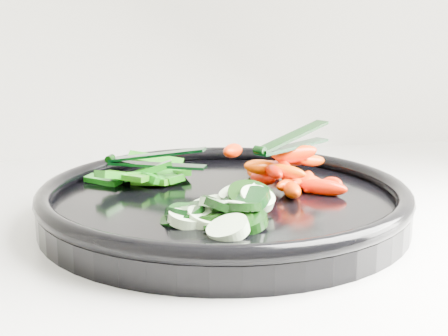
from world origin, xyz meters
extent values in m
cylinder|color=black|center=(-0.43, 1.66, 0.94)|extent=(0.45, 0.45, 0.02)
torus|color=black|center=(-0.43, 1.66, 0.96)|extent=(0.46, 0.46, 0.02)
cylinder|color=black|center=(-0.45, 1.57, 0.96)|extent=(0.05, 0.05, 0.03)
cylinder|color=beige|center=(-0.45, 1.55, 0.96)|extent=(0.05, 0.05, 0.02)
cylinder|color=black|center=(-0.48, 1.60, 0.96)|extent=(0.05, 0.05, 0.02)
cylinder|color=#D4EDBD|center=(-0.47, 1.61, 0.96)|extent=(0.04, 0.03, 0.02)
cylinder|color=black|center=(-0.48, 1.59, 0.96)|extent=(0.04, 0.05, 0.02)
cylinder|color=beige|center=(-0.46, 1.58, 0.96)|extent=(0.05, 0.05, 0.02)
cylinder|color=black|center=(-0.43, 1.57, 0.96)|extent=(0.06, 0.06, 0.02)
cylinder|color=#D4F1C0|center=(-0.44, 1.58, 0.96)|extent=(0.04, 0.04, 0.02)
cylinder|color=black|center=(-0.45, 1.61, 0.96)|extent=(0.05, 0.05, 0.02)
cylinder|color=#D6EEBE|center=(-0.45, 1.63, 0.96)|extent=(0.04, 0.04, 0.02)
cylinder|color=black|center=(-0.46, 1.59, 0.96)|extent=(0.07, 0.07, 0.02)
cylinder|color=#D4EEBE|center=(-0.47, 1.59, 0.96)|extent=(0.04, 0.04, 0.01)
cylinder|color=black|center=(-0.47, 1.60, 0.96)|extent=(0.06, 0.06, 0.02)
cylinder|color=beige|center=(-0.48, 1.59, 0.96)|extent=(0.05, 0.05, 0.02)
cylinder|color=black|center=(-0.48, 1.60, 0.96)|extent=(0.05, 0.05, 0.03)
cylinder|color=beige|center=(-0.47, 1.59, 0.96)|extent=(0.04, 0.04, 0.02)
cylinder|color=black|center=(-0.43, 1.60, 0.97)|extent=(0.05, 0.05, 0.03)
cylinder|color=#E2F7C5|center=(-0.42, 1.61, 0.97)|extent=(0.05, 0.05, 0.02)
cylinder|color=black|center=(-0.45, 1.59, 0.97)|extent=(0.04, 0.04, 0.03)
cylinder|color=beige|center=(-0.45, 1.59, 0.97)|extent=(0.04, 0.04, 0.02)
cylinder|color=black|center=(-0.42, 1.61, 0.97)|extent=(0.06, 0.06, 0.03)
cylinder|color=#DFF5C4|center=(-0.41, 1.60, 0.97)|extent=(0.05, 0.04, 0.03)
cylinder|color=black|center=(-0.42, 1.61, 0.97)|extent=(0.05, 0.05, 0.02)
cylinder|color=beige|center=(-0.43, 1.62, 0.97)|extent=(0.05, 0.05, 0.02)
cylinder|color=black|center=(-0.43, 1.58, 0.97)|extent=(0.04, 0.04, 0.02)
cylinder|color=#D9EFBF|center=(-0.43, 1.58, 0.97)|extent=(0.04, 0.04, 0.01)
ellipsoid|color=#FF1900|center=(-0.34, 1.67, 0.96)|extent=(0.03, 0.05, 0.03)
ellipsoid|color=#DB4800|center=(-0.36, 1.67, 0.96)|extent=(0.05, 0.04, 0.02)
ellipsoid|color=red|center=(-0.33, 1.65, 0.96)|extent=(0.05, 0.04, 0.02)
ellipsoid|color=#E60C00|center=(-0.38, 1.70, 0.96)|extent=(0.03, 0.05, 0.03)
ellipsoid|color=red|center=(-0.32, 1.66, 0.96)|extent=(0.02, 0.05, 0.03)
ellipsoid|color=#FF6000|center=(-0.36, 1.65, 0.96)|extent=(0.02, 0.05, 0.03)
ellipsoid|color=#DC0B00|center=(-0.34, 1.68, 0.96)|extent=(0.05, 0.02, 0.02)
ellipsoid|color=red|center=(-0.35, 1.75, 0.96)|extent=(0.03, 0.05, 0.02)
ellipsoid|color=#FF5100|center=(-0.38, 1.74, 0.96)|extent=(0.02, 0.04, 0.02)
ellipsoid|color=#EA1300|center=(-0.38, 1.67, 0.98)|extent=(0.02, 0.04, 0.02)
ellipsoid|color=#E84000|center=(-0.33, 1.72, 0.98)|extent=(0.02, 0.05, 0.03)
ellipsoid|color=red|center=(-0.36, 1.69, 0.98)|extent=(0.02, 0.05, 0.03)
ellipsoid|color=#E85900|center=(-0.36, 1.67, 0.98)|extent=(0.04, 0.04, 0.02)
ellipsoid|color=#FF5400|center=(-0.38, 1.69, 0.98)|extent=(0.05, 0.04, 0.03)
ellipsoid|color=#ED4200|center=(-0.32, 1.71, 0.98)|extent=(0.04, 0.03, 0.02)
ellipsoid|color=#F12400|center=(-0.35, 1.69, 0.99)|extent=(0.05, 0.02, 0.03)
ellipsoid|color=#ED2800|center=(-0.41, 1.72, 0.99)|extent=(0.04, 0.05, 0.02)
ellipsoid|color=#FB6500|center=(-0.35, 1.69, 0.99)|extent=(0.04, 0.02, 0.02)
cube|color=#14730A|center=(-0.48, 1.74, 0.96)|extent=(0.03, 0.06, 0.02)
cube|color=#0A6B0E|center=(-0.48, 1.73, 0.96)|extent=(0.06, 0.06, 0.03)
cube|color=#19730A|center=(-0.46, 1.76, 0.96)|extent=(0.03, 0.05, 0.02)
cube|color=#1A6B0A|center=(-0.50, 1.72, 0.96)|extent=(0.05, 0.04, 0.01)
cube|color=#0A6A0A|center=(-0.48, 1.75, 0.96)|extent=(0.06, 0.05, 0.02)
cube|color=#09620F|center=(-0.55, 1.74, 0.96)|extent=(0.04, 0.04, 0.01)
cube|color=#1F730A|center=(-0.52, 1.75, 0.96)|extent=(0.04, 0.07, 0.03)
cube|color=#136209|center=(-0.50, 1.73, 0.97)|extent=(0.06, 0.02, 0.02)
cube|color=#11690A|center=(-0.53, 1.72, 0.97)|extent=(0.05, 0.04, 0.02)
cube|color=#216409|center=(-0.53, 1.71, 0.97)|extent=(0.05, 0.04, 0.01)
cube|color=#1F6F0A|center=(-0.49, 1.78, 0.97)|extent=(0.07, 0.04, 0.02)
cylinder|color=black|center=(-0.39, 1.66, 1.00)|extent=(0.01, 0.01, 0.01)
cube|color=black|center=(-0.35, 1.69, 1.00)|extent=(0.10, 0.08, 0.00)
cube|color=black|center=(-0.35, 1.69, 1.01)|extent=(0.10, 0.07, 0.02)
cylinder|color=black|center=(-0.54, 1.76, 0.98)|extent=(0.01, 0.01, 0.01)
cube|color=black|center=(-0.49, 1.74, 0.97)|extent=(0.11, 0.06, 0.00)
cube|color=black|center=(-0.49, 1.74, 0.99)|extent=(0.11, 0.06, 0.02)
camera|label=1|loc=(-0.56, 1.07, 1.13)|focal=50.00mm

